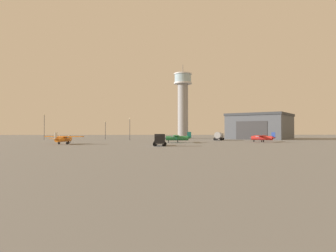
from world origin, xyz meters
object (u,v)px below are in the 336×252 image
(airplane_red, at_px, (262,138))
(light_post_north, at_px, (44,125))
(airplane_orange, at_px, (63,139))
(light_post_east, at_px, (105,128))
(airplane_green, at_px, (177,138))
(light_post_west, at_px, (130,127))
(truck_flatbed_black, at_px, (160,140))
(truck_fuel_tanker_silver, at_px, (219,136))
(control_tower, at_px, (183,100))

(airplane_red, bearing_deg, light_post_north, 16.17)
(airplane_orange, distance_m, light_post_east, 43.58)
(airplane_green, distance_m, airplane_orange, 31.48)
(airplane_orange, distance_m, light_post_west, 35.39)
(truck_flatbed_black, height_order, light_post_east, light_post_east)
(truck_flatbed_black, distance_m, truck_fuel_tanker_silver, 45.84)
(control_tower, height_order, light_post_east, control_tower)
(light_post_north, bearing_deg, truck_fuel_tanker_silver, -8.12)
(control_tower, distance_m, truck_fuel_tanker_silver, 33.91)
(light_post_west, height_order, light_post_north, light_post_north)
(truck_flatbed_black, xyz_separation_m, light_post_east, (-20.14, 53.62, 3.25))
(airplane_red, height_order, light_post_east, light_post_east)
(truck_fuel_tanker_silver, bearing_deg, truck_flatbed_black, 171.92)
(light_post_west, relative_size, light_post_east, 1.09)
(control_tower, height_order, airplane_green, control_tower)
(truck_fuel_tanker_silver, height_order, light_post_north, light_post_north)
(airplane_green, distance_m, airplane_red, 26.36)
(airplane_orange, xyz_separation_m, truck_fuel_tanker_silver, (47.29, 29.30, 0.26))
(airplane_orange, height_order, light_post_east, light_post_east)
(truck_fuel_tanker_silver, bearing_deg, light_post_north, 103.93)
(airplane_red, relative_size, light_post_north, 0.92)
(truck_flatbed_black, bearing_deg, airplane_red, 125.49)
(control_tower, relative_size, airplane_green, 3.20)
(truck_flatbed_black, height_order, truck_fuel_tanker_silver, truck_fuel_tanker_silver)
(truck_flatbed_black, distance_m, light_post_east, 57.38)
(truck_fuel_tanker_silver, distance_m, light_post_west, 32.84)
(airplane_orange, relative_size, truck_fuel_tanker_silver, 1.38)
(control_tower, distance_m, truck_flatbed_black, 70.99)
(airplane_green, relative_size, light_post_west, 1.30)
(light_post_west, bearing_deg, airplane_red, -26.50)
(airplane_orange, bearing_deg, airplane_green, -59.05)
(airplane_red, distance_m, light_post_north, 79.83)
(light_post_north, bearing_deg, light_post_east, 11.55)
(light_post_north, bearing_deg, airplane_green, -31.39)
(airplane_orange, bearing_deg, light_post_north, 39.70)
(airplane_red, xyz_separation_m, light_post_north, (-74.83, 27.47, 4.39))
(truck_fuel_tanker_silver, bearing_deg, light_post_east, 94.11)
(airplane_orange, xyz_separation_m, airplane_red, (56.42, 11.20, -0.02))
(airplane_orange, xyz_separation_m, light_post_west, (14.72, 31.99, 3.49))
(light_post_north, bearing_deg, control_tower, 18.64)
(control_tower, bearing_deg, truck_flatbed_black, -100.90)
(truck_flatbed_black, bearing_deg, control_tower, 170.75)
(light_post_east, height_order, light_post_north, light_post_north)
(airplane_red, bearing_deg, control_tower, -31.26)
(light_post_west, bearing_deg, truck_flatbed_black, -77.28)
(light_post_east, bearing_deg, control_tower, 23.14)
(light_post_east, bearing_deg, airplane_green, -52.77)
(control_tower, height_order, light_post_west, control_tower)
(airplane_red, xyz_separation_m, truck_fuel_tanker_silver, (-9.14, 18.10, 0.28))
(airplane_orange, distance_m, airplane_red, 57.52)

